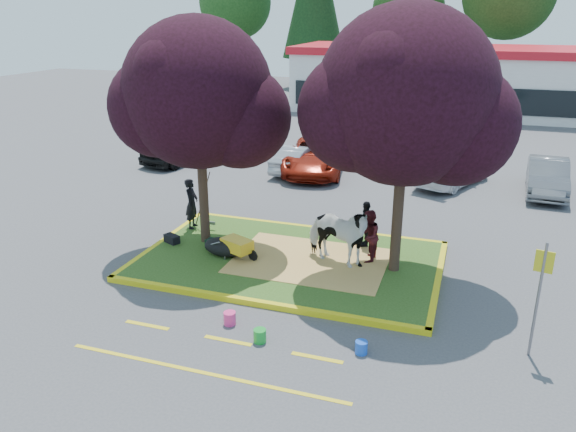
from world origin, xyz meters
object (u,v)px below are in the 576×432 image
(cow, at_px, (337,235))
(car_silver, at_px, (297,159))
(bucket_green, at_px, (260,336))
(bucket_pink, at_px, (230,318))
(sign_post, at_px, (540,288))
(car_black, at_px, (183,145))
(wheelbarrow, at_px, (237,245))
(calf, at_px, (225,247))
(bucket_blue, at_px, (361,347))
(handler, at_px, (192,203))

(cow, bearing_deg, car_silver, 41.41)
(bucket_green, height_order, bucket_pink, bucket_pink)
(sign_post, relative_size, car_black, 0.55)
(cow, xyz_separation_m, bucket_pink, (-1.59, -3.59, -0.85))
(wheelbarrow, height_order, bucket_pink, wheelbarrow)
(calf, bearing_deg, wheelbarrow, -4.93)
(cow, distance_m, bucket_blue, 4.15)
(sign_post, relative_size, bucket_green, 8.47)
(calf, xyz_separation_m, wheelbarrow, (0.41, -0.07, 0.13))
(handler, height_order, car_silver, handler)
(bucket_green, height_order, car_silver, car_silver)
(cow, height_order, bucket_pink, cow)
(bucket_pink, bearing_deg, cow, 66.14)
(sign_post, height_order, car_black, sign_post)
(bucket_green, xyz_separation_m, car_silver, (-3.37, 13.23, 0.44))
(handler, relative_size, bucket_pink, 5.32)
(bucket_blue, bearing_deg, bucket_pink, 176.47)
(wheelbarrow, bearing_deg, cow, 34.23)
(bucket_pink, xyz_separation_m, car_silver, (-2.46, 12.77, 0.44))
(wheelbarrow, bearing_deg, car_silver, 121.34)
(calf, bearing_deg, sign_post, -11.57)
(car_black, bearing_deg, handler, -46.18)
(cow, height_order, bucket_green, cow)
(cow, distance_m, bucket_pink, 4.01)
(bucket_green, bearing_deg, sign_post, 13.55)
(sign_post, relative_size, car_silver, 0.71)
(handler, relative_size, car_black, 0.35)
(calf, relative_size, car_black, 0.27)
(sign_post, distance_m, car_silver, 14.86)
(cow, bearing_deg, car_black, 63.98)
(cow, bearing_deg, bucket_blue, -141.03)
(handler, distance_m, wheelbarrow, 2.96)
(cow, distance_m, car_silver, 10.05)
(cow, distance_m, bucket_green, 4.19)
(wheelbarrow, distance_m, bucket_green, 4.10)
(calf, bearing_deg, bucket_pink, -59.28)
(car_black, height_order, car_silver, car_black)
(handler, height_order, bucket_green, handler)
(sign_post, height_order, bucket_pink, sign_post)
(bucket_pink, distance_m, bucket_blue, 3.07)
(handler, bearing_deg, calf, -139.97)
(wheelbarrow, bearing_deg, handler, 166.07)
(cow, xyz_separation_m, handler, (-5.04, 1.27, -0.05))
(calf, xyz_separation_m, handler, (-1.91, 1.71, 0.54))
(car_silver, bearing_deg, calf, 99.89)
(handler, height_order, car_black, handler)
(calf, bearing_deg, bucket_green, -51.16)
(calf, bearing_deg, car_silver, 100.00)
(calf, distance_m, bucket_pink, 3.51)
(bucket_green, distance_m, car_black, 16.13)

